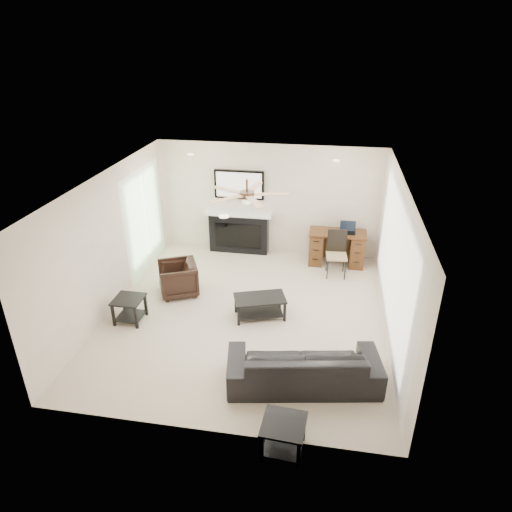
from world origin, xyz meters
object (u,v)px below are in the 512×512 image
Objects in this scene: armchair at (178,278)px; desk at (337,248)px; coffee_table at (260,307)px; fireplace_unit at (239,213)px; sofa at (304,365)px.

desk is (3.02, 1.80, 0.05)m from armchair.
desk reaches higher than coffee_table.
fireplace_unit reaches higher than desk.
fireplace_unit is at bearing -76.65° from sofa.
fireplace_unit is (-0.91, 2.62, 0.75)m from coffee_table.
desk is (1.32, 2.35, 0.18)m from coffee_table.
fireplace_unit is (0.79, 2.07, 0.63)m from armchair.
sofa is 3.37m from armchair.
armchair is 1.79m from coffee_table.
fireplace_unit is 1.57× the size of desk.
desk is at bearing 42.03° from coffee_table.
sofa is at bearing -66.74° from fireplace_unit.
armchair is at bearing -49.50° from sofa.
sofa is at bearing 25.65° from armchair.
armchair reaches higher than coffee_table.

